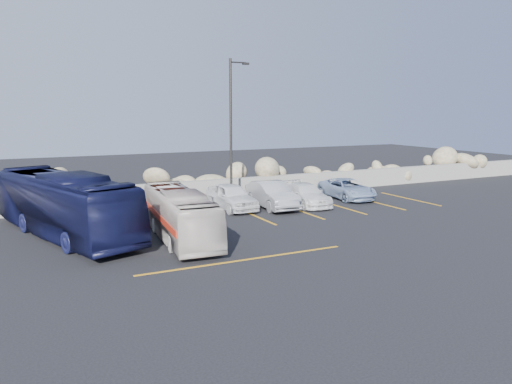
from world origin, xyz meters
name	(u,v)px	position (x,y,z in m)	size (l,w,h in m)	color
ground	(273,258)	(0.00, 0.00, 0.00)	(90.00, 90.00, 0.00)	black
seawall	(174,193)	(0.00, 12.00, 0.60)	(60.00, 0.40, 1.20)	gray
riprap_pile	(168,178)	(0.00, 13.20, 1.30)	(54.00, 2.80, 2.60)	#8D7E5C
parking_lines	(302,216)	(4.64, 5.57, 0.01)	(18.16, 9.36, 0.01)	orange
lamppost	(232,129)	(2.56, 9.50, 4.30)	(1.14, 0.18, 8.00)	#282624
vintage_bus	(179,214)	(-2.18, 4.12, 1.03)	(1.73, 7.40, 2.06)	beige
tour_coach	(64,205)	(-6.40, 6.62, 1.37)	(2.30, 9.81, 2.73)	black
car_a	(232,196)	(2.25, 8.89, 0.70)	(1.66, 4.12, 1.40)	white
car_b	(272,195)	(4.37, 8.24, 0.72)	(1.52, 4.36, 1.44)	#A6A6AA
car_c	(305,195)	(6.42, 8.12, 0.60)	(1.69, 4.16, 1.21)	white
car_d	(347,189)	(9.81, 8.79, 0.60)	(1.98, 4.30, 1.19)	#869CBE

